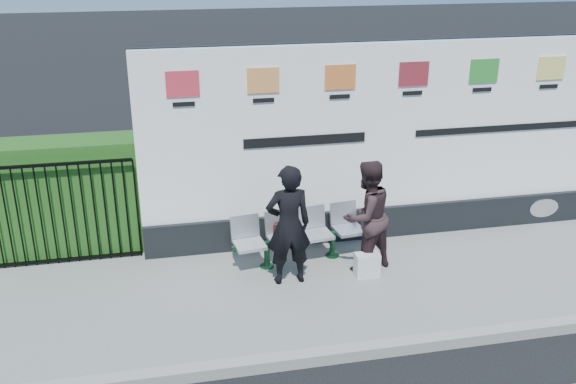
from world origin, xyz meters
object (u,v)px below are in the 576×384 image
object	(u,v)px
billboard	(406,155)
woman_right	(366,216)
woman_left	(288,225)
bench	(300,248)

from	to	relation	value
billboard	woman_right	world-z (taller)	billboard
woman_left	woman_right	distance (m)	1.14
bench	woman_left	world-z (taller)	woman_left
bench	woman_left	size ratio (longest dim) A/B	1.15
bench	woman_left	distance (m)	0.87
billboard	woman_left	xyz separation A→B (m)	(-2.07, -1.17, -0.46)
billboard	woman_left	bearing A→B (deg)	-150.47
woman_left	woman_right	world-z (taller)	woman_left
woman_left	billboard	bearing A→B (deg)	-152.98
bench	woman_left	bearing A→B (deg)	-125.67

